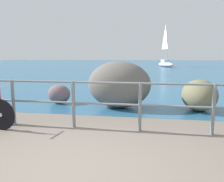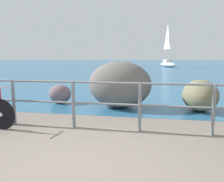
{
  "view_description": "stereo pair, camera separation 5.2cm",
  "coord_description": "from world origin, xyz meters",
  "px_view_note": "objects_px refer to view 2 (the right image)",
  "views": [
    {
      "loc": [
        0.89,
        -2.79,
        1.54
      ],
      "look_at": [
        0.06,
        2.15,
        0.77
      ],
      "focal_mm": 35.9,
      "sensor_mm": 36.0,
      "label": 1
    },
    {
      "loc": [
        0.94,
        -2.78,
        1.54
      ],
      "look_at": [
        0.06,
        2.15,
        0.77
      ],
      "focal_mm": 35.9,
      "sensor_mm": 36.0,
      "label": 2
    }
  ],
  "objects_px": {
    "breakwater_boulder_right": "(200,95)",
    "sailboat": "(168,62)",
    "breakwater_boulder_main": "(120,85)",
    "breakwater_boulder_left": "(60,94)"
  },
  "relations": [
    {
      "from": "sailboat",
      "to": "breakwater_boulder_right",
      "type": "bearing_deg",
      "value": -21.7
    },
    {
      "from": "breakwater_boulder_left",
      "to": "breakwater_boulder_main",
      "type": "bearing_deg",
      "value": -8.15
    },
    {
      "from": "breakwater_boulder_main",
      "to": "breakwater_boulder_left",
      "type": "relative_size",
      "value": 2.54
    },
    {
      "from": "breakwater_boulder_main",
      "to": "breakwater_boulder_left",
      "type": "xyz_separation_m",
      "value": [
        -2.04,
        0.29,
        -0.39
      ]
    },
    {
      "from": "breakwater_boulder_main",
      "to": "sailboat",
      "type": "height_order",
      "value": "sailboat"
    },
    {
      "from": "breakwater_boulder_main",
      "to": "sailboat",
      "type": "relative_size",
      "value": 0.31
    },
    {
      "from": "breakwater_boulder_main",
      "to": "breakwater_boulder_right",
      "type": "distance_m",
      "value": 2.33
    },
    {
      "from": "breakwater_boulder_right",
      "to": "sailboat",
      "type": "height_order",
      "value": "sailboat"
    },
    {
      "from": "breakwater_boulder_right",
      "to": "breakwater_boulder_main",
      "type": "bearing_deg",
      "value": 179.95
    },
    {
      "from": "breakwater_boulder_right",
      "to": "sailboat",
      "type": "distance_m",
      "value": 27.42
    }
  ]
}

